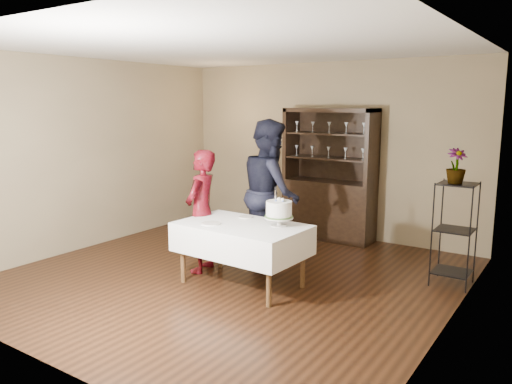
{
  "coord_description": "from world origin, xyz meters",
  "views": [
    {
      "loc": [
        3.48,
        -4.64,
        2.07
      ],
      "look_at": [
        0.29,
        0.1,
        1.05
      ],
      "focal_mm": 35.0,
      "sensor_mm": 36.0,
      "label": 1
    }
  ],
  "objects_px": {
    "woman": "(202,211)",
    "potted_plant": "(456,166)",
    "china_hutch": "(329,196)",
    "man": "(270,192)",
    "plant_etagere": "(455,230)",
    "cake_table": "(242,239)",
    "cake": "(279,210)"
  },
  "relations": [
    {
      "from": "plant_etagere",
      "to": "man",
      "type": "xyz_separation_m",
      "value": [
        -2.19,
        -0.46,
        0.29
      ]
    },
    {
      "from": "cake_table",
      "to": "potted_plant",
      "type": "xyz_separation_m",
      "value": [
        1.98,
        1.33,
        0.83
      ]
    },
    {
      "from": "plant_etagere",
      "to": "man",
      "type": "height_order",
      "value": "man"
    },
    {
      "from": "china_hutch",
      "to": "potted_plant",
      "type": "height_order",
      "value": "china_hutch"
    },
    {
      "from": "plant_etagere",
      "to": "woman",
      "type": "bearing_deg",
      "value": -155.62
    },
    {
      "from": "china_hutch",
      "to": "cake",
      "type": "xyz_separation_m",
      "value": [
        0.47,
        -2.26,
        0.23
      ]
    },
    {
      "from": "cake_table",
      "to": "woman",
      "type": "xyz_separation_m",
      "value": [
        -0.71,
        0.14,
        0.21
      ]
    },
    {
      "from": "woman",
      "to": "cake",
      "type": "height_order",
      "value": "woman"
    },
    {
      "from": "cake",
      "to": "potted_plant",
      "type": "height_order",
      "value": "potted_plant"
    },
    {
      "from": "plant_etagere",
      "to": "cake_table",
      "type": "distance_m",
      "value": 2.43
    },
    {
      "from": "man",
      "to": "woman",
      "type": "bearing_deg",
      "value": 105.92
    },
    {
      "from": "cake_table",
      "to": "woman",
      "type": "height_order",
      "value": "woman"
    },
    {
      "from": "man",
      "to": "potted_plant",
      "type": "height_order",
      "value": "man"
    },
    {
      "from": "man",
      "to": "potted_plant",
      "type": "xyz_separation_m",
      "value": [
        2.17,
        0.42,
        0.44
      ]
    },
    {
      "from": "plant_etagere",
      "to": "woman",
      "type": "relative_size",
      "value": 0.79
    },
    {
      "from": "woman",
      "to": "potted_plant",
      "type": "relative_size",
      "value": 3.86
    },
    {
      "from": "woman",
      "to": "man",
      "type": "bearing_deg",
      "value": 132.95
    },
    {
      "from": "china_hutch",
      "to": "man",
      "type": "bearing_deg",
      "value": -94.3
    },
    {
      "from": "man",
      "to": "potted_plant",
      "type": "relative_size",
      "value": 4.77
    },
    {
      "from": "cake_table",
      "to": "cake",
      "type": "height_order",
      "value": "cake"
    },
    {
      "from": "plant_etagere",
      "to": "china_hutch",
      "type": "bearing_deg",
      "value": 153.17
    },
    {
      "from": "cake_table",
      "to": "man",
      "type": "distance_m",
      "value": 1.01
    },
    {
      "from": "china_hutch",
      "to": "potted_plant",
      "type": "xyz_separation_m",
      "value": [
        2.06,
        -1.09,
        0.72
      ]
    },
    {
      "from": "cake_table",
      "to": "potted_plant",
      "type": "height_order",
      "value": "potted_plant"
    },
    {
      "from": "china_hutch",
      "to": "cake_table",
      "type": "bearing_deg",
      "value": -88.25
    },
    {
      "from": "cake_table",
      "to": "cake",
      "type": "relative_size",
      "value": 3.32
    },
    {
      "from": "china_hutch",
      "to": "cake_table",
      "type": "xyz_separation_m",
      "value": [
        0.07,
        -2.42,
        -0.11
      ]
    },
    {
      "from": "china_hutch",
      "to": "potted_plant",
      "type": "relative_size",
      "value": 5.08
    },
    {
      "from": "cake",
      "to": "potted_plant",
      "type": "xyz_separation_m",
      "value": [
        1.59,
        1.17,
        0.49
      ]
    },
    {
      "from": "cake_table",
      "to": "man",
      "type": "bearing_deg",
      "value": 101.7
    },
    {
      "from": "cake_table",
      "to": "man",
      "type": "relative_size",
      "value": 0.79
    },
    {
      "from": "woman",
      "to": "potted_plant",
      "type": "height_order",
      "value": "potted_plant"
    }
  ]
}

